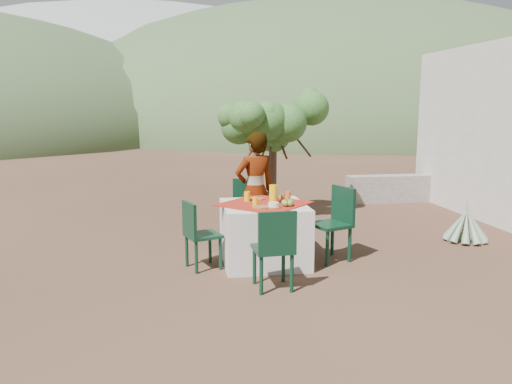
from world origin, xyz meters
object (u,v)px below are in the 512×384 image
chair_near (275,246)px  agave (466,226)px  table (264,233)px  person (255,191)px  chair_right (336,220)px  juice_pitcher (273,194)px  shrub_tree (276,130)px  chair_left (198,232)px  chair_far (247,207)px

chair_near → agave: size_ratio=1.31×
table → agave: size_ratio=1.92×
person → agave: 3.14m
chair_near → agave: bearing=-158.0°
chair_right → person: bearing=-147.3°
juice_pitcher → chair_near: bearing=-100.2°
chair_near → shrub_tree: size_ratio=0.45×
chair_left → shrub_tree: bearing=-49.3°
chair_right → juice_pitcher: 0.88m
chair_far → chair_left: chair_far is taller
chair_far → agave: chair_far is taller
table → chair_right: 0.93m
agave → chair_right: bearing=-166.0°
shrub_tree → juice_pitcher: (-0.54, -2.52, -0.66)m
shrub_tree → chair_right: bearing=-83.8°
table → juice_pitcher: juice_pitcher is taller
agave → juice_pitcher: bearing=-169.7°
chair_right → juice_pitcher: size_ratio=4.07×
chair_right → person: person is taller
chair_left → shrub_tree: size_ratio=0.43×
table → chair_far: bearing=93.1°
chair_far → agave: bearing=-1.6°
chair_near → juice_pitcher: juice_pitcher is taller
chair_far → juice_pitcher: (0.17, -1.14, 0.38)m
chair_right → table: bearing=-111.5°
chair_right → agave: bearing=83.7°
chair_right → agave: chair_right is taller
chair_far → chair_right: bearing=-40.0°
table → juice_pitcher: size_ratio=5.62×
chair_right → juice_pitcher: juice_pitcher is taller
juice_pitcher → person: bearing=99.6°
chair_near → person: bearing=-95.2°
agave → juice_pitcher: 3.09m
chair_near → agave: 3.49m
chair_left → table: bearing=-101.5°
agave → juice_pitcher: (-2.97, -0.54, 0.65)m
person → agave: bearing=159.1°
chair_near → chair_right: chair_right is taller
chair_right → person: (-0.93, 0.70, 0.28)m
chair_far → chair_near: 2.10m
table → chair_near: size_ratio=1.47×
shrub_tree → agave: shrub_tree is taller
table → chair_far: 1.13m
chair_left → person: person is taller
table → shrub_tree: 2.83m
table → person: bearing=90.5°
table → person: person is taller
chair_near → shrub_tree: 3.69m
person → table: bearing=72.6°
chair_left → person: bearing=-65.6°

